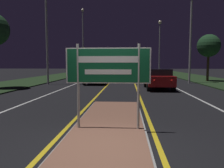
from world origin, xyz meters
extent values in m
plane|color=black|center=(0.00, 0.00, 0.00)|extent=(160.00, 160.00, 0.00)
cube|color=#999993|center=(0.00, 1.29, 0.03)|extent=(2.03, 8.33, 0.05)
cube|color=brown|center=(0.00, 1.29, 0.05)|extent=(1.91, 8.21, 0.10)
cube|color=#1E3319|center=(-9.50, 20.00, 0.04)|extent=(5.00, 100.00, 0.08)
cube|color=#1E3319|center=(9.50, 20.00, 0.04)|extent=(5.00, 100.00, 0.08)
cube|color=gold|center=(-1.21, 25.00, 0.00)|extent=(0.12, 70.00, 0.01)
cube|color=gold|center=(1.21, 25.00, 0.00)|extent=(0.12, 70.00, 0.01)
cube|color=silver|center=(-4.20, 25.00, 0.00)|extent=(0.12, 70.00, 0.01)
cube|color=silver|center=(4.20, 25.00, 0.00)|extent=(0.12, 70.00, 0.01)
cube|color=silver|center=(-7.20, 25.00, 0.00)|extent=(0.10, 70.00, 0.01)
cube|color=silver|center=(7.20, 25.00, 0.00)|extent=(0.10, 70.00, 0.01)
cylinder|color=#9E9E99|center=(-0.80, 1.29, 1.22)|extent=(0.07, 0.07, 2.23)
cylinder|color=#9E9E99|center=(0.80, 1.29, 1.22)|extent=(0.07, 0.07, 2.23)
cube|color=#0F512D|center=(0.00, 1.29, 1.77)|extent=(2.22, 0.04, 0.93)
cube|color=white|center=(0.00, 1.27, 1.77)|extent=(2.22, 0.00, 0.93)
cube|color=#0F512D|center=(0.00, 1.27, 1.77)|extent=(2.15, 0.01, 0.87)
cube|color=white|center=(0.00, 1.26, 1.93)|extent=(1.55, 0.01, 0.17)
cube|color=white|center=(0.00, 1.26, 1.61)|extent=(1.22, 0.01, 0.13)
cylinder|color=#9E9E99|center=(-6.57, 14.61, 4.83)|extent=(0.18, 0.18, 9.66)
cylinder|color=#9E9E99|center=(-6.39, 29.62, 4.97)|extent=(0.18, 0.18, 9.94)
sphere|color=beige|center=(-6.39, 29.62, 10.07)|extent=(0.44, 0.44, 0.44)
cylinder|color=#9E9E99|center=(6.33, 16.52, 4.05)|extent=(0.18, 0.18, 8.09)
cylinder|color=#9E9E99|center=(6.15, 34.86, 4.44)|extent=(0.18, 0.18, 8.88)
sphere|color=beige|center=(6.15, 34.86, 9.06)|extent=(0.59, 0.59, 0.59)
cube|color=maroon|center=(2.75, 11.52, 0.68)|extent=(1.72, 4.12, 0.68)
cube|color=black|center=(2.75, 11.27, 1.25)|extent=(1.51, 2.14, 0.44)
sphere|color=red|center=(2.22, 9.48, 0.77)|extent=(0.14, 0.14, 0.14)
sphere|color=red|center=(3.28, 9.48, 0.77)|extent=(0.14, 0.14, 0.14)
cylinder|color=black|center=(1.93, 12.80, 0.34)|extent=(0.22, 0.68, 0.68)
cylinder|color=black|center=(3.57, 12.80, 0.34)|extent=(0.22, 0.68, 0.68)
cylinder|color=black|center=(1.93, 10.24, 0.34)|extent=(0.22, 0.68, 0.68)
cylinder|color=black|center=(3.57, 10.24, 0.34)|extent=(0.22, 0.68, 0.68)
cube|color=black|center=(2.31, 23.82, 0.63)|extent=(1.73, 4.78, 0.64)
cube|color=black|center=(2.31, 23.54, 1.19)|extent=(1.52, 2.48, 0.47)
sphere|color=red|center=(1.77, 21.46, 0.71)|extent=(0.14, 0.14, 0.14)
sphere|color=red|center=(2.85, 21.46, 0.71)|extent=(0.14, 0.14, 0.14)
cylinder|color=black|center=(1.49, 25.30, 0.31)|extent=(0.22, 0.63, 0.63)
cylinder|color=black|center=(3.14, 25.30, 0.31)|extent=(0.22, 0.63, 0.63)
cylinder|color=black|center=(1.49, 22.34, 0.31)|extent=(0.22, 0.63, 0.63)
cylinder|color=black|center=(3.14, 22.34, 0.31)|extent=(0.22, 0.63, 0.63)
cube|color=#4C514C|center=(2.90, 33.31, 0.62)|extent=(1.85, 4.59, 0.60)
cube|color=black|center=(2.90, 33.04, 1.17)|extent=(1.63, 2.39, 0.48)
sphere|color=red|center=(2.32, 31.04, 0.70)|extent=(0.14, 0.14, 0.14)
sphere|color=red|center=(3.47, 31.04, 0.70)|extent=(0.14, 0.14, 0.14)
cylinder|color=black|center=(2.01, 34.74, 0.32)|extent=(0.22, 0.64, 0.64)
cylinder|color=black|center=(3.78, 34.74, 0.32)|extent=(0.22, 0.64, 0.64)
cylinder|color=black|center=(2.01, 31.89, 0.32)|extent=(0.22, 0.64, 0.64)
cylinder|color=black|center=(3.78, 31.89, 0.32)|extent=(0.22, 0.64, 0.64)
cube|color=#B7B7BC|center=(-2.37, 15.70, 0.63)|extent=(1.74, 4.77, 0.56)
cube|color=black|center=(-2.37, 15.99, 1.12)|extent=(1.53, 2.48, 0.43)
sphere|color=white|center=(-2.91, 13.34, 0.70)|extent=(0.14, 0.14, 0.14)
sphere|color=white|center=(-1.83, 13.34, 0.70)|extent=(0.14, 0.14, 0.14)
cylinder|color=black|center=(-3.20, 14.22, 0.35)|extent=(0.22, 0.69, 0.69)
cylinder|color=black|center=(-1.54, 14.22, 0.35)|extent=(0.22, 0.69, 0.69)
cylinder|color=black|center=(-3.20, 17.18, 0.35)|extent=(0.22, 0.69, 0.69)
cylinder|color=black|center=(-1.54, 17.18, 0.35)|extent=(0.22, 0.69, 0.69)
cylinder|color=#4C3823|center=(8.72, 18.55, 1.61)|extent=(0.24, 0.24, 3.07)
sphere|color=#1E4223|center=(8.72, 18.55, 3.66)|extent=(2.28, 2.28, 2.28)
camera|label=1|loc=(0.50, -4.40, 1.81)|focal=35.00mm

